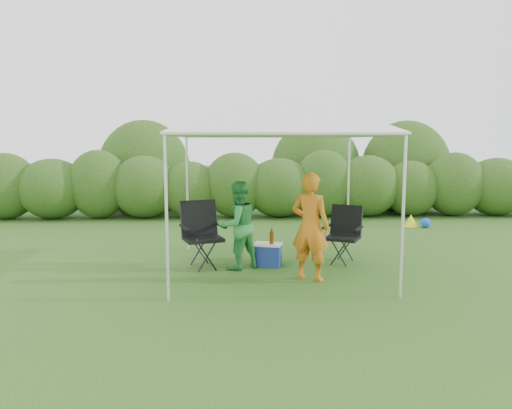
{
  "coord_description": "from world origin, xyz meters",
  "views": [
    {
      "loc": [
        -0.69,
        -7.19,
        2.01
      ],
      "look_at": [
        -0.31,
        0.4,
        1.05
      ],
      "focal_mm": 35.0,
      "sensor_mm": 36.0,
      "label": 1
    }
  ],
  "objects_px": {
    "chair_left": "(201,230)",
    "chair_right": "(344,230)",
    "canopy": "(276,112)",
    "cooler": "(268,254)",
    "man": "(310,227)",
    "woman": "(238,225)"
  },
  "relations": [
    {
      "from": "chair_left",
      "to": "chair_right",
      "type": "bearing_deg",
      "value": -13.0
    },
    {
      "from": "canopy",
      "to": "cooler",
      "type": "distance_m",
      "value": 2.29
    },
    {
      "from": "man",
      "to": "chair_right",
      "type": "bearing_deg",
      "value": -93.92
    },
    {
      "from": "man",
      "to": "woman",
      "type": "bearing_deg",
      "value": -3.03
    },
    {
      "from": "man",
      "to": "cooler",
      "type": "relative_size",
      "value": 3.08
    },
    {
      "from": "man",
      "to": "chair_left",
      "type": "bearing_deg",
      "value": 2.33
    },
    {
      "from": "man",
      "to": "cooler",
      "type": "height_order",
      "value": "man"
    },
    {
      "from": "canopy",
      "to": "woman",
      "type": "bearing_deg",
      "value": 173.33
    },
    {
      "from": "canopy",
      "to": "man",
      "type": "height_order",
      "value": "canopy"
    },
    {
      "from": "chair_right",
      "to": "cooler",
      "type": "xyz_separation_m",
      "value": [
        -1.3,
        -0.22,
        -0.35
      ]
    },
    {
      "from": "cooler",
      "to": "canopy",
      "type": "bearing_deg",
      "value": -49.79
    },
    {
      "from": "chair_right",
      "to": "woman",
      "type": "distance_m",
      "value": 1.83
    },
    {
      "from": "chair_left",
      "to": "cooler",
      "type": "distance_m",
      "value": 1.15
    },
    {
      "from": "canopy",
      "to": "cooler",
      "type": "relative_size",
      "value": 6.06
    },
    {
      "from": "man",
      "to": "cooler",
      "type": "bearing_deg",
      "value": -26.34
    },
    {
      "from": "chair_right",
      "to": "woman",
      "type": "relative_size",
      "value": 0.68
    },
    {
      "from": "chair_left",
      "to": "cooler",
      "type": "xyz_separation_m",
      "value": [
        1.07,
        -0.03,
        -0.41
      ]
    },
    {
      "from": "chair_left",
      "to": "man",
      "type": "relative_size",
      "value": 0.67
    },
    {
      "from": "chair_left",
      "to": "cooler",
      "type": "height_order",
      "value": "chair_left"
    },
    {
      "from": "chair_left",
      "to": "woman",
      "type": "distance_m",
      "value": 0.62
    },
    {
      "from": "canopy",
      "to": "man",
      "type": "relative_size",
      "value": 1.97
    },
    {
      "from": "man",
      "to": "woman",
      "type": "relative_size",
      "value": 1.13
    }
  ]
}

